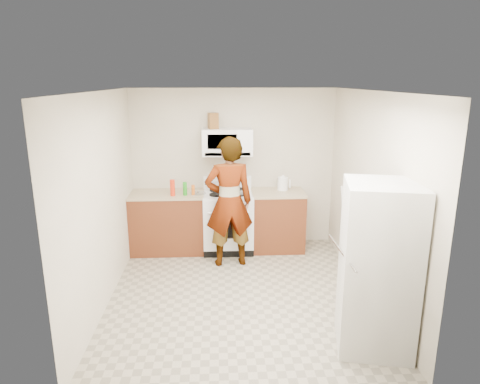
{
  "coord_description": "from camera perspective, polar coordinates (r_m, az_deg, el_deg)",
  "views": [
    {
      "loc": [
        -0.25,
        -4.89,
        2.64
      ],
      "look_at": [
        0.04,
        0.55,
        1.19
      ],
      "focal_mm": 32.0,
      "sensor_mm": 36.0,
      "label": 1
    }
  ],
  "objects": [
    {
      "name": "right_wall",
      "position": [
        5.4,
        16.99,
        -0.63
      ],
      "size": [
        0.02,
        3.6,
        2.5
      ],
      "primitive_type": "cube",
      "color": "beige",
      "rests_on": "floor"
    },
    {
      "name": "tray",
      "position": [
        6.45,
        -0.11,
        -0.21
      ],
      "size": [
        0.27,
        0.19,
        0.05
      ],
      "primitive_type": "cube",
      "rotation": [
        0.0,
        0.0,
        0.13
      ],
      "color": "silver",
      "rests_on": "gas_range"
    },
    {
      "name": "jug",
      "position": [
        6.52,
        -3.6,
        9.45
      ],
      "size": [
        0.17,
        0.17,
        0.24
      ],
      "primitive_type": "cube",
      "rotation": [
        0.0,
        0.0,
        0.27
      ],
      "color": "brown",
      "rests_on": "microwave"
    },
    {
      "name": "bottle_green_cap",
      "position": [
        6.46,
        -7.35,
        0.44
      ],
      "size": [
        0.08,
        0.08,
        0.2
      ],
      "primitive_type": "cylinder",
      "rotation": [
        0.0,
        0.0,
        0.35
      ],
      "color": "#1D8919",
      "rests_on": "counter_left"
    },
    {
      "name": "back_wall",
      "position": [
        6.83,
        -0.87,
        3.18
      ],
      "size": [
        3.2,
        0.02,
        2.5
      ],
      "primitive_type": "cube",
      "color": "beige",
      "rests_on": "floor"
    },
    {
      "name": "counter_right",
      "position": [
        6.67,
        5.09,
        -0.09
      ],
      "size": [
        0.82,
        0.64,
        0.03
      ],
      "primitive_type": "cube",
      "color": "tan",
      "rests_on": "cabinet_right"
    },
    {
      "name": "cabinet_left",
      "position": [
        6.79,
        -9.58,
        -4.1
      ],
      "size": [
        1.12,
        0.62,
        0.9
      ],
      "primitive_type": "cube",
      "color": "brown",
      "rests_on": "floor"
    },
    {
      "name": "gas_range",
      "position": [
        6.73,
        -1.6,
        -3.76
      ],
      "size": [
        0.76,
        0.65,
        1.13
      ],
      "color": "white",
      "rests_on": "floor"
    },
    {
      "name": "saucepan",
      "position": [
        6.68,
        -2.85,
        0.76
      ],
      "size": [
        0.26,
        0.26,
        0.11
      ],
      "primitive_type": "cylinder",
      "rotation": [
        0.0,
        0.0,
        0.39
      ],
      "color": "silver",
      "rests_on": "gas_range"
    },
    {
      "name": "person",
      "position": [
        6.06,
        -1.47,
        -1.37
      ],
      "size": [
        0.74,
        0.54,
        1.88
      ],
      "primitive_type": "imported",
      "rotation": [
        0.0,
        0.0,
        3.27
      ],
      "color": "tan",
      "rests_on": "floor"
    },
    {
      "name": "pot_lid",
      "position": [
        6.56,
        -5.61,
        -0.14
      ],
      "size": [
        0.31,
        0.31,
        0.01
      ],
      "primitive_type": "cylinder",
      "rotation": [
        0.0,
        0.0,
        0.34
      ],
      "color": "white",
      "rests_on": "counter_left"
    },
    {
      "name": "cabinet_right",
      "position": [
        6.81,
        5.0,
        -3.89
      ],
      "size": [
        0.8,
        0.62,
        0.9
      ],
      "primitive_type": "cube",
      "color": "brown",
      "rests_on": "floor"
    },
    {
      "name": "floor",
      "position": [
        5.56,
        -0.09,
        -13.41
      ],
      "size": [
        3.6,
        3.6,
        0.0
      ],
      "primitive_type": "plane",
      "color": "gray",
      "rests_on": "ground"
    },
    {
      "name": "broom",
      "position": [
        6.24,
        13.74,
        -4.46
      ],
      "size": [
        0.22,
        0.18,
        1.21
      ],
      "primitive_type": "cylinder",
      "rotation": [
        0.14,
        -0.14,
        -0.14
      ],
      "color": "white",
      "rests_on": "floor"
    },
    {
      "name": "counter_left",
      "position": [
        6.65,
        -9.75,
        -0.29
      ],
      "size": [
        1.14,
        0.64,
        0.03
      ],
      "primitive_type": "cube",
      "color": "tan",
      "rests_on": "cabinet_left"
    },
    {
      "name": "bottle_hot_sauce",
      "position": [
        6.47,
        -6.27,
        0.27
      ],
      "size": [
        0.06,
        0.06,
        0.15
      ],
      "primitive_type": "cylinder",
      "rotation": [
        0.0,
        0.0,
        0.3
      ],
      "color": "orange",
      "rests_on": "counter_left"
    },
    {
      "name": "kettle",
      "position": [
        6.75,
        5.72,
        1.11
      ],
      "size": [
        0.2,
        0.2,
        0.2
      ],
      "primitive_type": "cylinder",
      "rotation": [
        0.0,
        0.0,
        -0.24
      ],
      "color": "white",
      "rests_on": "counter_right"
    },
    {
      "name": "microwave",
      "position": [
        6.57,
        -1.7,
        6.7
      ],
      "size": [
        0.76,
        0.38,
        0.4
      ],
      "primitive_type": "cube",
      "color": "white",
      "rests_on": "back_wall"
    },
    {
      "name": "bottle_spray",
      "position": [
        6.45,
        -8.99,
        0.56
      ],
      "size": [
        0.09,
        0.09,
        0.25
      ],
      "primitive_type": "cylinder",
      "rotation": [
        0.0,
        0.0,
        -0.29
      ],
      "color": "red",
      "rests_on": "counter_left"
    },
    {
      "name": "fridge",
      "position": [
        4.45,
        17.91,
        -9.53
      ],
      "size": [
        0.83,
        0.83,
        1.7
      ],
      "primitive_type": "cube",
      "rotation": [
        0.0,
        0.0,
        -0.21
      ],
      "color": "beige",
      "rests_on": "floor"
    }
  ]
}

